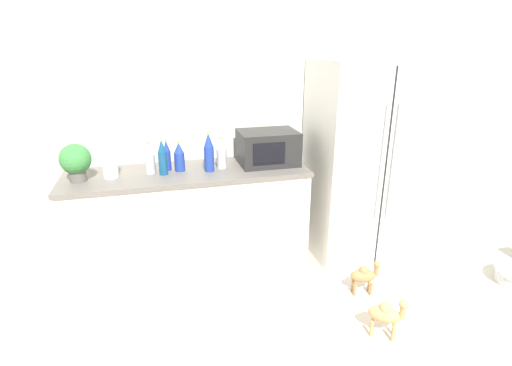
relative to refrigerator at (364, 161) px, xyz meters
name	(u,v)px	position (x,y,z in m)	size (l,w,h in m)	color
wall_back	(231,112)	(-1.11, 0.39, 0.41)	(8.00, 0.06, 2.55)	silver
back_counter	(190,220)	(-1.54, 0.06, -0.42)	(1.93, 0.63, 0.88)	silver
refrigerator	(364,161)	(0.00, 0.00, 0.00)	(0.91, 0.71, 1.73)	white
potted_plant	(76,161)	(-2.35, 0.01, 0.18)	(0.23, 0.23, 0.28)	#595451
paper_towel_roll	(110,163)	(-2.12, 0.04, 0.13)	(0.11, 0.11, 0.22)	white
microwave	(268,148)	(-0.86, 0.08, 0.16)	(0.48, 0.37, 0.28)	black
back_bottle_0	(162,157)	(-1.73, 0.01, 0.16)	(0.07, 0.07, 0.29)	navy
back_bottle_1	(179,157)	(-1.60, 0.08, 0.13)	(0.08, 0.08, 0.24)	navy
back_bottle_2	(208,153)	(-1.35, 0.16, 0.13)	(0.07, 0.07, 0.23)	navy
back_bottle_3	(167,156)	(-1.69, 0.12, 0.14)	(0.06, 0.06, 0.25)	navy
back_bottle_4	(222,153)	(-1.26, 0.06, 0.14)	(0.08, 0.08, 0.26)	#B2B7BC
back_bottle_5	(150,159)	(-1.82, 0.07, 0.14)	(0.08, 0.08, 0.25)	#B2B7BC
back_bottle_6	(209,153)	(-1.37, 0.01, 0.17)	(0.08, 0.08, 0.32)	navy
camel_figurine	(386,314)	(-1.11, -2.11, 0.19)	(0.12, 0.10, 0.15)	tan
camel_figurine_second	(364,275)	(-1.06, -1.88, 0.18)	(0.11, 0.07, 0.14)	olive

